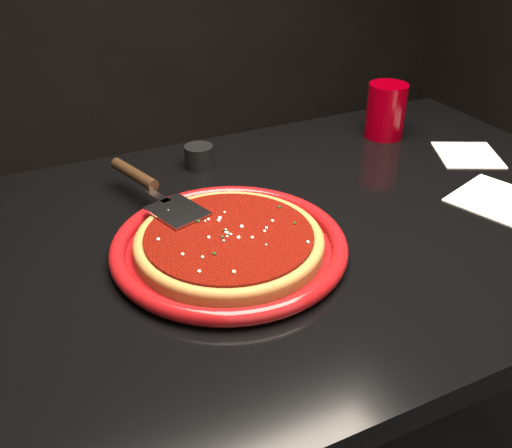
{
  "coord_description": "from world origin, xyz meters",
  "views": [
    {
      "loc": [
        -0.44,
        -0.71,
        1.24
      ],
      "look_at": [
        -0.1,
        -0.01,
        0.77
      ],
      "focal_mm": 40.0,
      "sensor_mm": 36.0,
      "label": 1
    }
  ],
  "objects_px": {
    "table": "(300,376)",
    "ramekin": "(199,156)",
    "pizza_server": "(155,189)",
    "cup": "(386,111)",
    "plate": "(229,246)"
  },
  "relations": [
    {
      "from": "plate",
      "to": "ramekin",
      "type": "height_order",
      "value": "ramekin"
    },
    {
      "from": "pizza_server",
      "to": "ramekin",
      "type": "xyz_separation_m",
      "value": [
        0.13,
        0.14,
        -0.02
      ]
    },
    {
      "from": "table",
      "to": "pizza_server",
      "type": "height_order",
      "value": "pizza_server"
    },
    {
      "from": "ramekin",
      "to": "table",
      "type": "bearing_deg",
      "value": -71.11
    },
    {
      "from": "table",
      "to": "pizza_server",
      "type": "distance_m",
      "value": 0.49
    },
    {
      "from": "table",
      "to": "ramekin",
      "type": "bearing_deg",
      "value": 108.89
    },
    {
      "from": "plate",
      "to": "ramekin",
      "type": "bearing_deg",
      "value": 77.32
    },
    {
      "from": "pizza_server",
      "to": "table",
      "type": "bearing_deg",
      "value": -47.83
    },
    {
      "from": "table",
      "to": "ramekin",
      "type": "height_order",
      "value": "ramekin"
    },
    {
      "from": "cup",
      "to": "ramekin",
      "type": "height_order",
      "value": "cup"
    },
    {
      "from": "table",
      "to": "ramekin",
      "type": "xyz_separation_m",
      "value": [
        -0.09,
        0.27,
        0.4
      ]
    },
    {
      "from": "pizza_server",
      "to": "cup",
      "type": "height_order",
      "value": "cup"
    },
    {
      "from": "plate",
      "to": "ramekin",
      "type": "relative_size",
      "value": 6.33
    },
    {
      "from": "table",
      "to": "ramekin",
      "type": "distance_m",
      "value": 0.49
    },
    {
      "from": "table",
      "to": "ramekin",
      "type": "relative_size",
      "value": 20.92
    }
  ]
}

